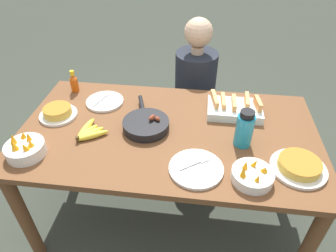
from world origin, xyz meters
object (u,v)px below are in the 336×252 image
Objects in this scene: empty_plate_far_left at (105,102)px; fruit_bowl_citrus at (252,175)px; frittata_plate_center at (58,112)px; fruit_bowl_mango at (25,148)px; skillet at (146,125)px; melon_tray at (235,108)px; empty_plate_near_front at (196,169)px; frittata_plate_side at (299,166)px; person_figure at (194,102)px; banana_bunch at (88,133)px; hot_sauce_bottle at (74,82)px; water_bottle at (244,129)px.

fruit_bowl_citrus reaches higher than empty_plate_far_left.
fruit_bowl_mango is (-0.02, -0.33, 0.01)m from frittata_plate_center.
fruit_bowl_citrus reaches higher than skillet.
melon_tray is 1.02m from frittata_plate_center.
frittata_plate_side is at bearing 7.52° from empty_plate_near_front.
fruit_bowl_mango is 0.17× the size of person_figure.
skillet is 0.37m from empty_plate_far_left.
person_figure is at bearing 40.58° from frittata_plate_center.
fruit_bowl_citrus reaches higher than melon_tray.
fruit_bowl_citrus is (0.84, -0.53, 0.02)m from empty_plate_far_left.
melon_tray is at bearing -0.64° from empty_plate_far_left.
empty_plate_far_left is at bearing 91.15° from banana_bunch.
hot_sauce_bottle is at bearing 88.13° from fruit_bowl_mango.
water_bottle reaches higher than banana_bunch.
frittata_plate_side is 1.28× the size of water_bottle.
frittata_plate_center is 1.14× the size of fruit_bowl_citrus.
fruit_bowl_mango reaches higher than skillet.
banana_bunch is 0.31m from skillet.
skillet is 2.06× the size of fruit_bowl_mango.
frittata_plate_center is at bearing 66.68° from skillet.
empty_plate_near_front is 0.25m from fruit_bowl_citrus.
empty_plate_far_left is at bearing 37.10° from frittata_plate_center.
water_bottle is 0.18× the size of person_figure.
banana_bunch is at bearing -158.51° from melon_tray.
hot_sauce_bottle reaches higher than melon_tray.
water_bottle is (-0.25, 0.15, 0.07)m from frittata_plate_side.
empty_plate_far_left is 0.77m from person_figure.
fruit_bowl_mango is (-0.55, -0.28, 0.01)m from skillet.
melon_tray is 0.52m from fruit_bowl_citrus.
hot_sauce_bottle is (-1.29, 0.55, 0.04)m from frittata_plate_side.
banana_bunch is 0.95× the size of frittata_plate_center.
banana_bunch is 1.06m from frittata_plate_side.
person_figure is at bearing 41.94° from empty_plate_far_left.
melon_tray is 1.65× the size of fruit_bowl_citrus.
fruit_bowl_citrus is 1.25m from hot_sauce_bottle.
frittata_plate_side reaches higher than banana_bunch.
person_figure reaches higher than hot_sauce_bottle.
banana_bunch is 1.06× the size of fruit_bowl_mango.
banana_bunch is at bearing 35.16° from fruit_bowl_mango.
melon_tray is 0.53m from skillet.
skillet is 1.83× the size of frittata_plate_center.
empty_plate_far_left is at bearing 160.89° from water_bottle.
person_figure reaches higher than fruit_bowl_citrus.
fruit_bowl_citrus is at bearing -157.51° from frittata_plate_side.
empty_plate_near_front is (0.29, -0.28, -0.02)m from skillet.
person_figure is at bearing 106.75° from fruit_bowl_citrus.
empty_plate_far_left is 1.21× the size of fruit_bowl_citrus.
banana_bunch is 0.61m from empty_plate_near_front.
empty_plate_far_left is 0.20× the size of person_figure.
frittata_plate_side is at bearing -56.93° from melon_tray.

